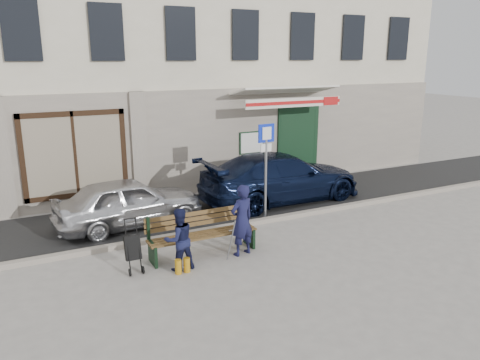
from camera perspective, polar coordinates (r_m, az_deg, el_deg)
ground at (r=10.53m, az=2.77°, el=-8.47°), size 80.00×80.00×0.00m
asphalt_lane at (r=13.14m, az=-3.87°, el=-3.67°), size 60.00×3.20×0.01m
curb at (r=11.75m, az=-0.82°, el=-5.63°), size 60.00×0.18×0.12m
building at (r=17.56m, az=-11.27°, el=17.18°), size 20.00×8.27×10.00m
car_silver at (r=12.07m, az=-13.37°, el=-2.64°), size 3.81×1.85×1.25m
car_navy at (r=13.83m, az=5.02°, el=0.34°), size 5.02×2.15×1.44m
parking_sign at (r=12.01m, az=3.18°, el=2.84°), size 0.47×0.08×2.52m
bench at (r=10.15m, az=-4.81°, el=-6.65°), size 2.40×1.17×0.98m
man at (r=10.01m, az=0.23°, el=-4.91°), size 0.64×0.49×1.57m
woman at (r=9.45m, az=-7.45°, el=-7.18°), size 0.66×0.54×1.29m
stroller at (r=9.61m, az=-12.94°, el=-8.16°), size 0.31×0.44×1.06m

